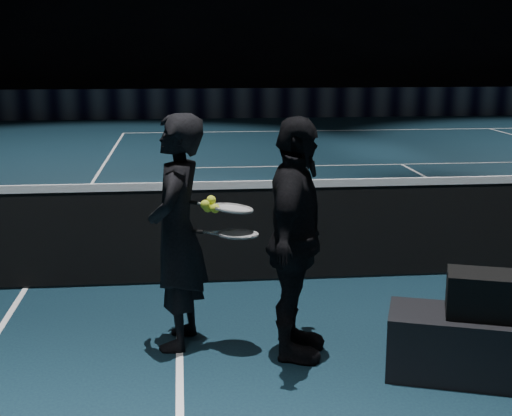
{
  "coord_description": "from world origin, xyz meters",
  "views": [
    {
      "loc": [
        -4.07,
        -6.29,
        2.13
      ],
      "look_at": [
        -3.56,
        -1.5,
        1.04
      ],
      "focal_mm": 50.0,
      "sensor_mm": 36.0,
      "label": 1
    }
  ],
  "objects_px": {
    "player_a": "(177,233)",
    "racket_lower": "(238,234)",
    "player_bench": "(500,348)",
    "player_b": "(295,240)",
    "racket_bag": "(505,296)",
    "tennis_balls": "(211,206)",
    "racket_upper": "(233,208)"
  },
  "relations": [
    {
      "from": "player_bench",
      "to": "player_b",
      "type": "relative_size",
      "value": 0.85
    },
    {
      "from": "racket_bag",
      "to": "racket_lower",
      "type": "xyz_separation_m",
      "value": [
        -1.65,
        0.65,
        0.28
      ]
    },
    {
      "from": "player_a",
      "to": "racket_lower",
      "type": "height_order",
      "value": "player_a"
    },
    {
      "from": "player_a",
      "to": "player_b",
      "type": "relative_size",
      "value": 1.0
    },
    {
      "from": "racket_upper",
      "to": "player_bench",
      "type": "bearing_deg",
      "value": -6.94
    },
    {
      "from": "racket_lower",
      "to": "tennis_balls",
      "type": "xyz_separation_m",
      "value": [
        -0.18,
        0.07,
        0.19
      ]
    },
    {
      "from": "racket_bag",
      "to": "tennis_balls",
      "type": "relative_size",
      "value": 6.0
    },
    {
      "from": "racket_lower",
      "to": "player_bench",
      "type": "bearing_deg",
      "value": -1.73
    },
    {
      "from": "racket_lower",
      "to": "tennis_balls",
      "type": "distance_m",
      "value": 0.27
    },
    {
      "from": "player_a",
      "to": "player_b",
      "type": "height_order",
      "value": "same"
    },
    {
      "from": "player_bench",
      "to": "racket_upper",
      "type": "xyz_separation_m",
      "value": [
        -1.69,
        0.7,
        0.82
      ]
    },
    {
      "from": "tennis_balls",
      "to": "player_b",
      "type": "bearing_deg",
      "value": -20.2
    },
    {
      "from": "racket_lower",
      "to": "racket_bag",
      "type": "bearing_deg",
      "value": -1.73
    },
    {
      "from": "racket_bag",
      "to": "tennis_balls",
      "type": "xyz_separation_m",
      "value": [
        -1.84,
        0.72,
        0.48
      ]
    },
    {
      "from": "player_bench",
      "to": "racket_bag",
      "type": "xyz_separation_m",
      "value": [
        0.0,
        0.0,
        0.36
      ]
    },
    {
      "from": "racket_upper",
      "to": "racket_bag",
      "type": "bearing_deg",
      "value": -6.94
    },
    {
      "from": "racket_upper",
      "to": "tennis_balls",
      "type": "bearing_deg",
      "value": -170.43
    },
    {
      "from": "racket_bag",
      "to": "player_a",
      "type": "height_order",
      "value": "player_a"
    },
    {
      "from": "player_bench",
      "to": "racket_lower",
      "type": "relative_size",
      "value": 2.12
    },
    {
      "from": "player_bench",
      "to": "player_b",
      "type": "bearing_deg",
      "value": 177.55
    },
    {
      "from": "player_a",
      "to": "racket_lower",
      "type": "relative_size",
      "value": 2.48
    },
    {
      "from": "tennis_balls",
      "to": "racket_lower",
      "type": "bearing_deg",
      "value": -21.19
    },
    {
      "from": "racket_upper",
      "to": "tennis_balls",
      "type": "distance_m",
      "value": 0.15
    },
    {
      "from": "racket_lower",
      "to": "tennis_balls",
      "type": "relative_size",
      "value": 5.67
    },
    {
      "from": "racket_bag",
      "to": "tennis_balls",
      "type": "distance_m",
      "value": 2.03
    },
    {
      "from": "player_b",
      "to": "racket_upper",
      "type": "relative_size",
      "value": 2.48
    },
    {
      "from": "racket_lower",
      "to": "racket_upper",
      "type": "xyz_separation_m",
      "value": [
        -0.03,
        0.05,
        0.17
      ]
    },
    {
      "from": "player_b",
      "to": "racket_upper",
      "type": "distance_m",
      "value": 0.49
    },
    {
      "from": "racket_upper",
      "to": "player_a",
      "type": "bearing_deg",
      "value": -178.29
    },
    {
      "from": "racket_bag",
      "to": "player_b",
      "type": "distance_m",
      "value": 1.4
    },
    {
      "from": "player_bench",
      "to": "racket_lower",
      "type": "bearing_deg",
      "value": 178.05
    },
    {
      "from": "player_bench",
      "to": "racket_upper",
      "type": "bearing_deg",
      "value": 176.85
    }
  ]
}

